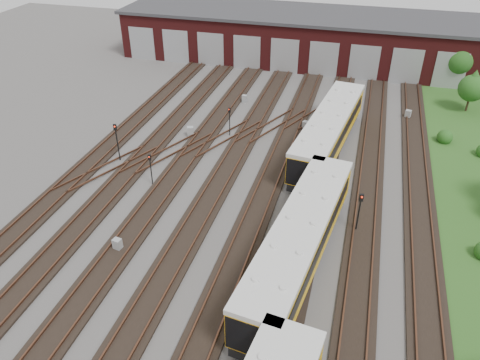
# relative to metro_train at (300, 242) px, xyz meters

# --- Properties ---
(ground) EXTENTS (120.00, 120.00, 0.00)m
(ground) POSITION_rel_metro_train_xyz_m (-6.00, 1.51, -2.08)
(ground) COLOR #444240
(ground) RESTS_ON ground
(track_network) EXTENTS (30.40, 70.00, 0.33)m
(track_network) POSITION_rel_metro_train_xyz_m (-6.17, 2.10, -1.98)
(track_network) COLOR black
(track_network) RESTS_ON ground
(maintenance_shed) EXTENTS (51.00, 12.50, 6.35)m
(maintenance_shed) POSITION_rel_metro_train_xyz_m (-6.01, 41.48, 1.12)
(maintenance_shed) COLOR #4E1314
(maintenance_shed) RESTS_ON ground
(metro_train) EXTENTS (5.04, 48.80, 3.42)m
(metro_train) POSITION_rel_metro_train_xyz_m (0.00, 0.00, 0.00)
(metro_train) COLOR black
(metro_train) RESTS_ON ground
(signal_mast_0) EXTENTS (0.32, 0.31, 3.57)m
(signal_mast_0) POSITION_rel_metro_train_xyz_m (-17.82, 9.28, 0.20)
(signal_mast_0) COLOR black
(signal_mast_0) RESTS_ON ground
(signal_mast_1) EXTENTS (0.25, 0.23, 2.85)m
(signal_mast_1) POSITION_rel_metro_train_xyz_m (-13.27, 6.36, -0.25)
(signal_mast_1) COLOR black
(signal_mast_1) RESTS_ON ground
(signal_mast_2) EXTENTS (0.25, 0.24, 2.94)m
(signal_mast_2) POSITION_rel_metro_train_xyz_m (-9.66, 16.59, -0.21)
(signal_mast_2) COLOR black
(signal_mast_2) RESTS_ON ground
(signal_mast_3) EXTENTS (0.32, 0.30, 3.22)m
(signal_mast_3) POSITION_rel_metro_train_xyz_m (3.43, 4.77, -0.00)
(signal_mast_3) COLOR black
(signal_mast_3) RESTS_ON ground
(relay_cabinet_0) EXTENTS (0.63, 0.55, 0.92)m
(relay_cabinet_0) POSITION_rel_metro_train_xyz_m (-12.11, -1.75, -1.62)
(relay_cabinet_0) COLOR #959899
(relay_cabinet_0) RESTS_ON ground
(relay_cabinet_1) EXTENTS (0.55, 0.47, 0.86)m
(relay_cabinet_1) POSITION_rel_metro_train_xyz_m (-10.40, 24.80, -1.65)
(relay_cabinet_1) COLOR #959899
(relay_cabinet_1) RESTS_ON ground
(relay_cabinet_2) EXTENTS (0.74, 0.68, 1.00)m
(relay_cabinet_2) POSITION_rel_metro_train_xyz_m (-13.33, 15.37, -1.58)
(relay_cabinet_2) COLOR #959899
(relay_cabinet_2) RESTS_ON ground
(relay_cabinet_3) EXTENTS (0.70, 0.65, 0.92)m
(relay_cabinet_3) POSITION_rel_metro_train_xyz_m (-2.65, 19.87, -1.62)
(relay_cabinet_3) COLOR #959899
(relay_cabinet_3) RESTS_ON ground
(relay_cabinet_4) EXTENTS (0.68, 0.62, 0.93)m
(relay_cabinet_4) POSITION_rel_metro_train_xyz_m (7.36, 25.42, -1.62)
(relay_cabinet_4) COLOR #959899
(relay_cabinet_4) RESTS_ON ground
(tree_0) EXTENTS (3.43, 3.43, 5.69)m
(tree_0) POSITION_rel_metro_train_xyz_m (12.93, 36.51, 1.57)
(tree_0) COLOR #342417
(tree_0) RESTS_ON ground
(tree_1) EXTENTS (2.84, 2.84, 4.71)m
(tree_1) POSITION_rel_metro_train_xyz_m (13.54, 29.02, 0.94)
(tree_1) COLOR #342417
(tree_1) RESTS_ON ground
(bush_1) EXTENTS (1.47, 1.47, 1.47)m
(bush_1) POSITION_rel_metro_train_xyz_m (10.66, 20.87, -1.35)
(bush_1) COLOR #184C15
(bush_1) RESTS_ON ground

